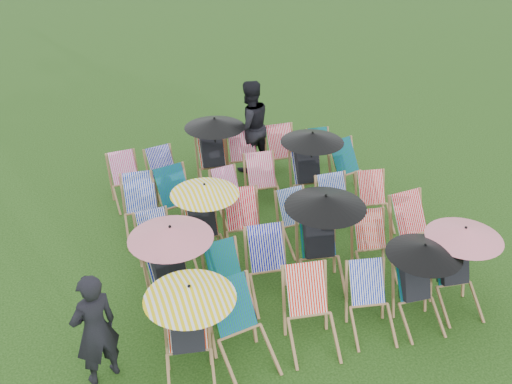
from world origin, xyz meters
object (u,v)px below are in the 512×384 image
object	(u,v)px
deckchair_5	(459,267)
person_rear	(249,126)
deckchair_0	(189,333)
deckchair_29	(322,152)
person_left	(95,329)

from	to	relation	value
deckchair_5	person_rear	world-z (taller)	person_rear
deckchair_0	deckchair_5	distance (m)	3.91
person_rear	deckchair_29	bearing A→B (deg)	148.84
deckchair_29	deckchair_5	bearing A→B (deg)	-85.39
person_left	person_rear	xyz separation A→B (m)	(3.60, 4.73, 0.18)
deckchair_29	person_left	distance (m)	6.53
deckchair_29	person_rear	bearing A→B (deg)	163.41
deckchair_0	person_left	world-z (taller)	person_left
deckchair_5	deckchair_29	size ratio (longest dim) A/B	1.56
deckchair_29	person_left	xyz separation A→B (m)	(-5.01, -4.17, 0.39)
deckchair_29	person_rear	distance (m)	1.61
deckchair_29	person_left	world-z (taller)	person_left
deckchair_0	deckchair_5	bearing A→B (deg)	10.29
deckchair_0	deckchair_29	xyz separation A→B (m)	(3.95, 4.50, -0.29)
person_rear	person_left	bearing A→B (deg)	43.20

